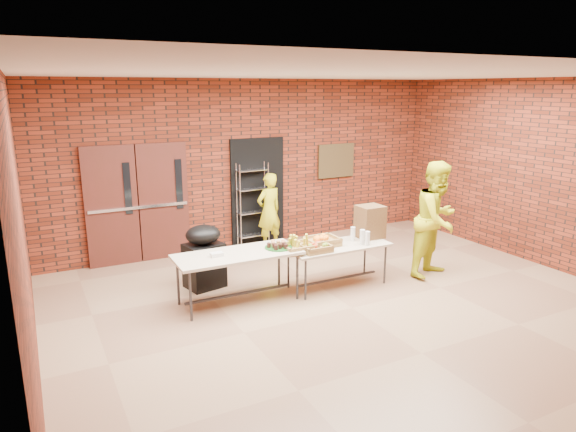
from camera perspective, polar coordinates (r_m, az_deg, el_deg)
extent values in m
cube|color=#8C674B|center=(7.44, 7.13, -10.24)|extent=(8.00, 7.00, 0.04)
cube|color=silver|center=(6.79, 7.98, 15.55)|extent=(8.00, 7.00, 0.04)
cube|color=maroon|center=(9.98, -4.12, 5.80)|extent=(8.00, 0.04, 3.20)
cube|color=maroon|center=(5.73, -27.66, -2.01)|extent=(0.04, 7.00, 3.20)
cube|color=maroon|center=(9.78, 27.31, 4.10)|extent=(0.04, 7.00, 3.20)
cube|color=#441913|center=(9.29, -19.02, 0.99)|extent=(0.88, 0.08, 2.10)
cube|color=#441913|center=(9.46, -13.64, 1.58)|extent=(0.88, 0.08, 2.10)
cube|color=black|center=(9.23, -17.41, 2.93)|extent=(0.12, 0.02, 0.90)
cube|color=black|center=(9.42, -12.02, 3.49)|extent=(0.12, 0.02, 0.90)
cube|color=silver|center=(9.32, -16.21, 0.92)|extent=(1.70, 0.04, 0.05)
cube|color=black|center=(10.06, -3.40, 2.69)|extent=(1.10, 0.06, 2.10)
cube|color=#46371C|center=(10.81, 5.37, 6.14)|extent=(0.85, 0.04, 0.70)
cube|color=tan|center=(7.36, -5.60, -4.28)|extent=(1.81, 0.77, 0.04)
cube|color=#323237|center=(7.57, -5.49, -8.61)|extent=(1.61, 0.06, 0.03)
cylinder|color=#323237|center=(7.52, -12.13, -7.14)|extent=(0.04, 0.04, 0.70)
cylinder|color=#323237|center=(8.04, -1.01, -5.38)|extent=(0.04, 0.04, 0.70)
cylinder|color=#323237|center=(6.98, -10.78, -8.77)|extent=(0.04, 0.04, 0.70)
cylinder|color=#323237|center=(7.54, 1.04, -6.73)|extent=(0.04, 0.04, 0.70)
cube|color=tan|center=(7.99, 5.55, -3.34)|extent=(1.63, 0.68, 0.04)
cube|color=#323237|center=(8.16, 5.46, -6.96)|extent=(1.44, 0.04, 0.03)
cylinder|color=#323237|center=(7.97, 0.04, -5.84)|extent=(0.03, 0.03, 0.63)
cylinder|color=#323237|center=(8.69, 8.54, -4.28)|extent=(0.03, 0.03, 0.63)
cylinder|color=#323237|center=(7.52, 1.96, -7.08)|extent=(0.03, 0.03, 0.63)
cylinder|color=#323237|center=(8.29, 10.73, -5.30)|extent=(0.03, 0.03, 0.63)
cube|color=#9E743F|center=(7.62, 1.23, -3.69)|extent=(0.49, 0.38, 0.08)
cube|color=#9E743F|center=(7.93, 3.79, -2.99)|extent=(0.50, 0.39, 0.08)
cube|color=#9E743F|center=(7.63, 3.14, -3.72)|extent=(0.42, 0.33, 0.07)
cylinder|color=#155218|center=(7.55, -1.08, -3.51)|extent=(0.40, 0.40, 0.02)
cube|color=silver|center=(7.23, -7.93, -4.26)|extent=(0.17, 0.11, 0.06)
cube|color=brown|center=(8.38, 9.10, -0.62)|extent=(0.40, 0.36, 0.53)
cylinder|color=silver|center=(8.02, 8.25, -2.33)|extent=(0.08, 0.08, 0.24)
cylinder|color=silver|center=(7.99, 8.82, -2.47)|extent=(0.07, 0.07, 0.22)
cylinder|color=silver|center=(8.19, 7.23, -1.99)|extent=(0.08, 0.08, 0.23)
cube|color=black|center=(8.10, -9.28, -5.45)|extent=(0.63, 0.56, 0.70)
ellipsoid|color=black|center=(7.95, -9.42, -2.05)|extent=(0.62, 0.56, 0.30)
imported|color=#CDCF17|center=(9.84, -2.13, 0.57)|extent=(0.60, 0.46, 1.47)
imported|color=#CDCF17|center=(8.69, 16.23, -0.34)|extent=(1.10, 0.96, 1.90)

